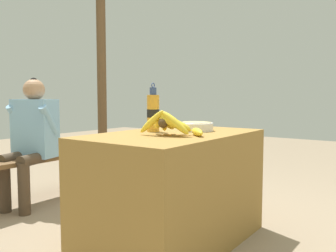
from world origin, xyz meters
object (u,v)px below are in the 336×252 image
object	(u,v)px
banana_bunch_ripe	(168,123)
loose_banana_front	(197,132)
support_post_far	(102,66)
serving_bowl	(196,126)
wooden_bench	(34,163)
water_bottle	(153,112)
seated_vendor	(31,133)

from	to	relation	value
banana_bunch_ripe	loose_banana_front	bearing A→B (deg)	-54.29
banana_bunch_ripe	support_post_far	xyz separation A→B (m)	(1.23, 1.82, 0.50)
serving_bowl	wooden_bench	xyz separation A→B (m)	(-0.24, 1.45, -0.37)
water_bottle	banana_bunch_ripe	bearing A→B (deg)	-122.48
serving_bowl	support_post_far	world-z (taller)	support_post_far
banana_bunch_ripe	loose_banana_front	distance (m)	0.17
serving_bowl	loose_banana_front	bearing A→B (deg)	-147.20
loose_banana_front	wooden_bench	size ratio (longest dim) A/B	0.09
water_bottle	loose_banana_front	xyz separation A→B (m)	(-0.04, -0.35, -0.10)
loose_banana_front	wooden_bench	bearing A→B (deg)	89.74
water_bottle	wooden_bench	size ratio (longest dim) A/B	0.17
wooden_bench	seated_vendor	size ratio (longest dim) A/B	1.74
wooden_bench	seated_vendor	xyz separation A→B (m)	(-0.04, -0.05, 0.26)
wooden_bench	loose_banana_front	bearing A→B (deg)	-90.26
serving_bowl	banana_bunch_ripe	bearing A→B (deg)	-175.73
banana_bunch_ripe	support_post_far	world-z (taller)	support_post_far
loose_banana_front	support_post_far	size ratio (longest dim) A/B	0.07
seated_vendor	support_post_far	bearing A→B (deg)	-177.60
banana_bunch_ripe	seated_vendor	world-z (taller)	seated_vendor
water_bottle	seated_vendor	bearing A→B (deg)	93.58
water_bottle	seated_vendor	distance (m)	1.23
water_bottle	loose_banana_front	size ratio (longest dim) A/B	1.83
support_post_far	serving_bowl	bearing A→B (deg)	-116.25
water_bottle	loose_banana_front	world-z (taller)	water_bottle
wooden_bench	support_post_far	size ratio (longest dim) A/B	0.74
seated_vendor	support_post_far	world-z (taller)	support_post_far
wooden_bench	support_post_far	world-z (taller)	support_post_far
serving_bowl	water_bottle	bearing A→B (deg)	137.03
wooden_bench	water_bottle	bearing A→B (deg)	-88.43
water_bottle	wooden_bench	bearing A→B (deg)	91.57
serving_bowl	wooden_bench	bearing A→B (deg)	99.35
seated_vendor	support_post_far	size ratio (longest dim) A/B	0.42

